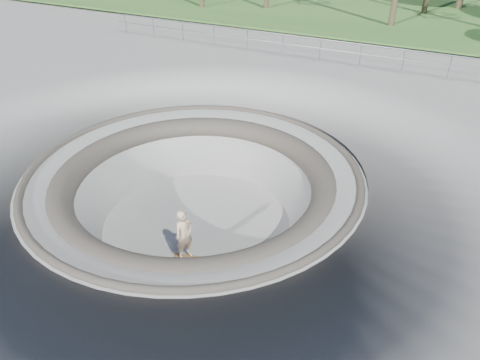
{
  "coord_description": "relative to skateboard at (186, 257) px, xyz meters",
  "views": [
    {
      "loc": [
        6.75,
        -10.34,
        7.29
      ],
      "look_at": [
        1.4,
        0.36,
        -0.1
      ],
      "focal_mm": 35.0,
      "sensor_mm": 36.0,
      "label": 1
    }
  ],
  "objects": [
    {
      "name": "distant_hills",
      "position": [
        3.13,
        58.86,
        -5.18
      ],
      "size": [
        103.2,
        45.0,
        28.6
      ],
      "color": "#7F6243",
      "rests_on": "ground"
    },
    {
      "name": "skater",
      "position": [
        -0.0,
        0.0,
        0.82
      ],
      "size": [
        0.55,
        0.68,
        1.6
      ],
      "primitive_type": "imported",
      "rotation": [
        0.0,
        0.0,
        1.23
      ],
      "color": "#D7B18B",
      "rests_on": "skateboard"
    },
    {
      "name": "safety_railing",
      "position": [
        -0.65,
        13.69,
        2.53
      ],
      "size": [
        25.0,
        0.06,
        1.03
      ],
      "color": "gray",
      "rests_on": "ground"
    },
    {
      "name": "ground",
      "position": [
        -0.65,
        1.69,
        1.84
      ],
      "size": [
        180.0,
        180.0,
        0.0
      ],
      "primitive_type": "plane",
      "color": "gray",
      "rests_on": "ground"
    },
    {
      "name": "skateboard",
      "position": [
        0.0,
        0.0,
        0.0
      ],
      "size": [
        0.77,
        0.4,
        0.08
      ],
      "color": "brown",
      "rests_on": "ground"
    },
    {
      "name": "skate_bowl",
      "position": [
        -0.65,
        1.69,
        0.01
      ],
      "size": [
        14.0,
        14.0,
        4.1
      ],
      "color": "gray",
      "rests_on": "ground"
    }
  ]
}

